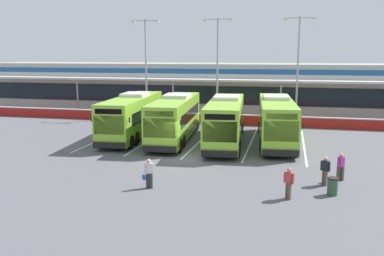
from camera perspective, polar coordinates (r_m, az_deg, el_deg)
ground_plane at (r=28.65m, az=-1.33°, el=-4.19°), size 200.00×200.00×0.00m
terminal_building at (r=54.36m, az=5.90°, el=5.80°), size 70.00×13.00×6.00m
red_barrier_wall at (r=42.44m, az=3.63°, el=1.28°), size 60.00×0.40×1.10m
coach_bus_leftmost at (r=36.10m, az=-8.30°, el=1.59°), size 3.78×12.32×3.78m
coach_bus_left_centre at (r=34.55m, az=-2.36°, el=1.31°), size 3.78×12.32×3.78m
coach_bus_centre at (r=33.21m, az=4.71°, el=0.92°), size 3.78×12.32×3.78m
coach_bus_right_centre at (r=34.01m, az=11.67°, el=0.97°), size 3.78×12.32×3.78m
bay_stripe_far_west at (r=36.98m, az=-11.62°, el=-1.11°), size 0.14×13.00×0.01m
bay_stripe_west at (r=35.43m, az=-5.45°, el=-1.43°), size 0.14×13.00×0.01m
bay_stripe_mid_west at (r=34.33m, az=1.21°, el=-1.76°), size 0.14×13.00×0.01m
bay_stripe_centre at (r=33.72m, az=8.21°, el=-2.09°), size 0.14×13.00×0.01m
bay_stripe_mid_east at (r=33.62m, az=15.36°, el=-2.39°), size 0.14×13.00×0.01m
pedestrian_with_handbag at (r=22.16m, az=-6.08°, el=-6.25°), size 0.62×0.49×1.62m
pedestrian_in_dark_coat at (r=20.99m, az=13.36°, el=-7.38°), size 0.51×0.41×1.62m
pedestrian_child at (r=24.85m, az=20.07°, el=-4.98°), size 0.45×0.44×1.62m
pedestrian_near_bin at (r=23.68m, az=18.10°, el=-5.60°), size 0.52×0.40×1.62m
lamp_post_west at (r=46.79m, az=-6.45°, el=9.11°), size 3.24×0.28×11.00m
lamp_post_centre at (r=44.68m, az=3.58°, el=9.11°), size 3.24×0.28×11.00m
lamp_post_east at (r=44.30m, az=14.58°, el=8.80°), size 3.24×0.28×11.00m
litter_bin at (r=22.30m, az=19.04°, el=-7.71°), size 0.54×0.54×0.93m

